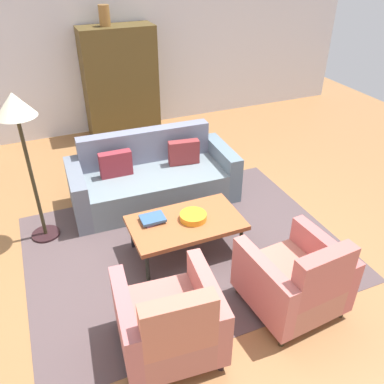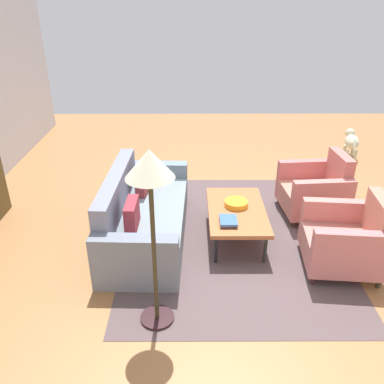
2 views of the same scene
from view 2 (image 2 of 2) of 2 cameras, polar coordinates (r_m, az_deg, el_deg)
ground_plane at (r=5.22m, az=4.74°, el=-5.94°), size 11.22×11.22×0.00m
area_rug at (r=5.16m, az=5.58°, el=-6.31°), size 3.40×2.60×0.01m
couch at (r=5.03m, az=-7.29°, el=-3.57°), size 2.13×0.97×0.86m
coffee_table at (r=4.98m, az=6.34°, el=-2.81°), size 1.20×0.70×0.40m
armchair_left at (r=4.77m, az=21.25°, el=-6.44°), size 0.87×0.87×0.88m
armchair_right at (r=5.76m, az=17.31°, el=0.10°), size 0.86×0.86×0.88m
fruit_bowl at (r=5.02m, az=6.28°, el=-1.63°), size 0.29×0.29×0.07m
book_stack at (r=4.65m, az=5.17°, el=-4.11°), size 0.26×0.20×0.05m
floor_lamp at (r=3.21m, az=-5.91°, el=1.42°), size 0.40×0.40×1.72m
dog at (r=8.01m, az=21.64°, el=6.69°), size 0.70×0.32×0.48m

